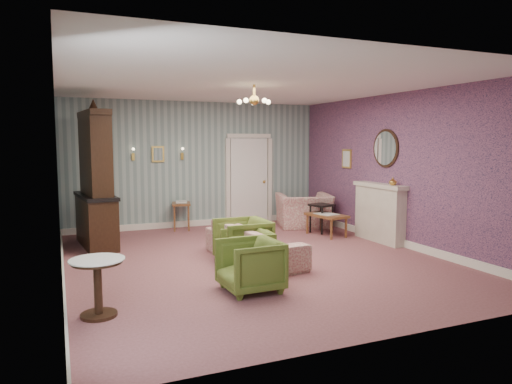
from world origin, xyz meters
name	(u,v)px	position (x,y,z in m)	size (l,w,h in m)	color
floor	(254,260)	(0.00, 0.00, 0.00)	(7.00, 7.00, 0.00)	#8A5053
ceiling	(254,85)	(0.00, 0.00, 2.90)	(7.00, 7.00, 0.00)	white
wall_back	(197,164)	(0.00, 3.50, 1.45)	(6.00, 6.00, 0.00)	slate
wall_front	(392,196)	(0.00, -3.50, 1.45)	(6.00, 6.00, 0.00)	slate
wall_left	(58,179)	(-3.00, 0.00, 1.45)	(7.00, 7.00, 0.00)	slate
wall_right	(400,170)	(3.00, 0.00, 1.45)	(7.00, 7.00, 0.00)	slate
wall_right_floral	(399,170)	(2.98, 0.00, 1.45)	(7.00, 7.00, 0.00)	#AF5775
door	(249,179)	(1.30, 3.46, 1.08)	(1.12, 0.12, 2.16)	white
olive_chair_a	(250,263)	(-0.70, -1.53, 0.38)	(0.74, 0.70, 0.77)	#526423
olive_chair_b	(247,249)	(-0.38, -0.64, 0.36)	(0.69, 0.65, 0.71)	#526423
olive_chair_c	(243,239)	(-0.28, -0.17, 0.41)	(0.79, 0.74, 0.81)	#526423
sofa_chintz	(254,236)	(-0.03, -0.06, 0.42)	(2.13, 0.62, 0.83)	#9B3E47
wingback_chair	(304,205)	(2.24, 2.37, 0.52)	(1.19, 0.77, 1.04)	#9B3E47
dresser	(95,175)	(-2.36, 2.15, 1.35)	(0.56, 1.62, 2.71)	black
fireplace	(379,213)	(2.86, 0.40, 0.58)	(0.30, 1.40, 1.16)	beige
mantel_vase	(393,181)	(2.84, 0.00, 1.23)	(0.15, 0.15, 0.15)	gold
oval_mirror	(385,148)	(2.96, 0.40, 1.85)	(0.04, 0.76, 0.84)	white
framed_print	(347,159)	(2.97, 1.75, 1.60)	(0.04, 0.34, 0.42)	gold
coffee_table	(326,225)	(2.20, 1.31, 0.23)	(0.50, 0.91, 0.46)	brown
side_table_black	(321,219)	(2.25, 1.61, 0.32)	(0.42, 0.42, 0.63)	black
pedestal_table	(98,288)	(-2.63, -1.72, 0.34)	(0.62, 0.62, 0.67)	black
nesting_table	(181,215)	(-0.46, 3.15, 0.33)	(0.40, 0.51, 0.67)	brown
gilt_mirror_back	(158,154)	(-0.90, 3.46, 1.70)	(0.28, 0.06, 0.36)	gold
sconce_left	(133,154)	(-1.45, 3.44, 1.70)	(0.16, 0.12, 0.30)	gold
sconce_right	(182,154)	(-0.35, 3.44, 1.70)	(0.16, 0.12, 0.30)	gold
chandelier	(254,102)	(0.00, 0.00, 2.63)	(0.56, 0.56, 0.36)	gold
burgundy_cushion	(305,208)	(2.19, 2.22, 0.48)	(0.38, 0.10, 0.38)	maroon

